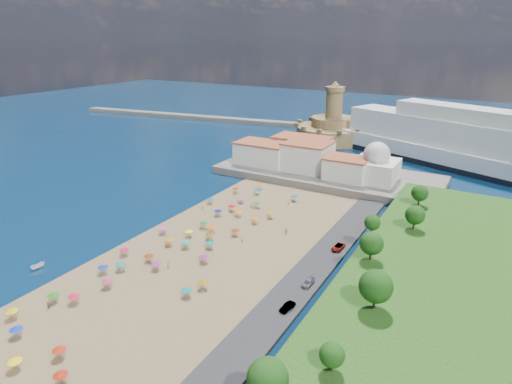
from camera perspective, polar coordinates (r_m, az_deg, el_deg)
The scene contains 12 objects.
ground at distance 123.55m, azimuth -7.47°, elevation -6.64°, with size 700.00×700.00×0.00m, color #071938.
terrace at distance 178.37m, azimuth 9.43°, elevation 2.31°, with size 90.00×36.00×3.00m, color #59544C.
jetty at distance 217.50m, azimuth 7.33°, elevation 5.58°, with size 18.00×70.00×2.40m, color #59544C.
breakwater at distance 303.67m, azimuth -6.67°, elevation 9.78°, with size 200.00×7.00×2.60m, color #59544C.
waterfront_buildings at distance 181.85m, azimuth 5.77°, elevation 4.93°, with size 57.00×29.00×11.00m.
domed_building at distance 168.80m, azimuth 15.67°, elevation 3.46°, with size 16.00×16.00×15.00m.
fortress at distance 243.56m, azimuth 10.19°, elevation 8.33°, with size 40.00×40.00×32.40m.
cruise_ship at distance 207.83m, azimuth 26.74°, elevation 5.30°, with size 147.04×75.26×32.62m.
beach_parasols at distance 119.05m, azimuth -10.29°, elevation -6.74°, with size 32.35×111.55×2.20m.
beachgoers at distance 120.98m, azimuth -8.52°, elevation -6.72°, with size 37.61×95.69×1.88m.
parked_cars at distance 107.70m, azimuth 8.44°, elevation -10.16°, with size 2.73×36.10×1.40m.
hillside_trees at distance 92.01m, azimuth 14.44°, elevation -9.89°, with size 14.95×106.58×8.26m.
Camera 1 is at (68.45, -86.68, 55.37)m, focal length 30.00 mm.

